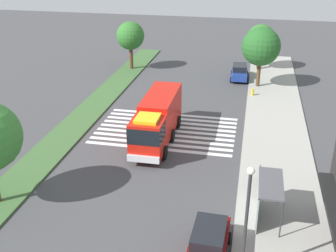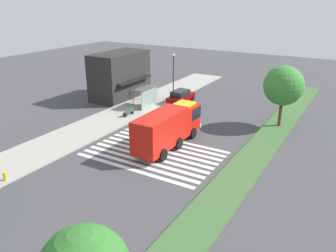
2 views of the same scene
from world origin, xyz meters
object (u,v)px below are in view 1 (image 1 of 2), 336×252
(parked_car_west, at_px, (239,72))
(fire_hydrant, at_px, (252,92))
(fire_truck, at_px, (157,119))
(sidewalk_tree_far_west, at_px, (261,39))
(bus_stop_shelter, at_px, (264,192))
(sidewalk_tree_west, at_px, (261,47))
(bench_near_shelter, at_px, (262,176))
(parked_car_mid, at_px, (208,244))
(median_tree_far_west, at_px, (130,36))
(street_lamp, at_px, (247,215))

(parked_car_west, bearing_deg, fire_hydrant, 14.41)
(fire_truck, height_order, sidewalk_tree_far_west, sidewalk_tree_far_west)
(bus_stop_shelter, distance_m, sidewalk_tree_west, 24.82)
(fire_truck, xyz_separation_m, bench_near_shelter, (4.81, 8.51, -1.45))
(bus_stop_shelter, relative_size, sidewalk_tree_west, 0.53)
(sidewalk_tree_far_west, relative_size, sidewalk_tree_west, 0.85)
(fire_truck, xyz_separation_m, parked_car_mid, (12.84, 5.76, -1.13))
(parked_car_mid, xyz_separation_m, sidewalk_tree_west, (-28.69, 2.20, 3.69))
(bus_stop_shelter, xyz_separation_m, median_tree_far_west, (-28.41, -16.46, 2.39))
(sidewalk_tree_west, bearing_deg, median_tree_far_west, -103.28)
(parked_car_west, height_order, fire_hydrant, parked_car_west)
(sidewalk_tree_west, bearing_deg, fire_truck, -26.65)
(street_lamp, bearing_deg, sidewalk_tree_west, 179.23)
(street_lamp, height_order, sidewalk_tree_west, sidewalk_tree_west)
(fire_truck, relative_size, sidewalk_tree_west, 1.43)
(fire_truck, bearing_deg, sidewalk_tree_far_west, 160.45)
(street_lamp, bearing_deg, fire_truck, -151.55)
(parked_car_west, xyz_separation_m, fire_hydrant, (5.80, 1.70, -0.38))
(fire_truck, xyz_separation_m, bus_stop_shelter, (8.81, 8.53, -0.16))
(parked_car_mid, distance_m, street_lamp, 3.57)
(bus_stop_shelter, distance_m, fire_hydrant, 21.52)
(parked_car_west, bearing_deg, median_tree_far_west, -96.81)
(bench_near_shelter, height_order, median_tree_far_west, median_tree_far_west)
(fire_truck, bearing_deg, sidewalk_tree_west, 153.01)
(parked_car_mid, bearing_deg, median_tree_far_west, -155.57)
(parked_car_west, height_order, bus_stop_shelter, bus_stop_shelter)
(bench_near_shelter, height_order, fire_hydrant, bench_near_shelter)
(bench_near_shelter, distance_m, street_lamp, 9.72)
(bus_stop_shelter, relative_size, fire_hydrant, 5.00)
(parked_car_mid, bearing_deg, bench_near_shelter, 162.61)
(fire_truck, relative_size, street_lamp, 1.52)
(street_lamp, bearing_deg, bus_stop_shelter, 169.27)
(bus_stop_shelter, xyz_separation_m, sidewalk_tree_far_west, (-31.63, -0.57, 2.08))
(bus_stop_shelter, height_order, sidewalk_tree_west, sidewalk_tree_west)
(median_tree_far_west, bearing_deg, fire_truck, 22.04)
(parked_car_west, bearing_deg, sidewalk_tree_west, 38.51)
(sidewalk_tree_far_west, bearing_deg, street_lamp, -0.62)
(fire_hydrant, bearing_deg, bench_near_shelter, 3.47)
(bench_near_shelter, relative_size, fire_hydrant, 2.29)
(bus_stop_shelter, xyz_separation_m, bench_near_shelter, (-4.00, -0.01, -1.30))
(sidewalk_tree_far_west, xyz_separation_m, fire_hydrant, (10.18, -0.50, -3.48))
(bench_near_shelter, distance_m, sidewalk_tree_far_west, 27.84)
(fire_truck, height_order, median_tree_far_west, median_tree_far_west)
(sidewalk_tree_far_west, bearing_deg, bench_near_shelter, 1.16)
(bench_near_shelter, bearing_deg, parked_car_mid, -18.94)
(parked_car_west, distance_m, bench_near_shelter, 23.41)
(bus_stop_shelter, height_order, median_tree_far_west, median_tree_far_west)
(bus_stop_shelter, relative_size, median_tree_far_west, 0.59)
(bus_stop_shelter, distance_m, street_lamp, 5.56)
(fire_truck, relative_size, median_tree_far_west, 1.60)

